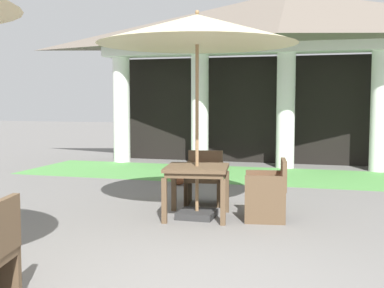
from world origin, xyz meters
name	(u,v)px	position (x,y,z in m)	size (l,w,h in m)	color
background_pavilion	(287,35)	(0.00, 8.66, 3.22)	(9.85, 2.72, 4.23)	white
lawn_strip	(278,176)	(0.00, 7.12, 0.00)	(11.65, 2.65, 0.01)	#519347
patio_table_near_foreground	(197,173)	(-0.65, 2.91, 0.63)	(0.99, 0.99, 0.74)	brown
patio_umbrella_near_foreground	(197,31)	(-0.65, 2.91, 2.61)	(2.77, 2.77, 2.90)	#2D2D2D
patio_chair_near_foreground_east	(268,191)	(0.32, 3.06, 0.40)	(0.64, 0.68, 0.84)	brown
patio_chair_near_foreground_north	(204,179)	(-0.81, 3.88, 0.40)	(0.66, 0.62, 0.84)	brown
terracotta_urn	(178,175)	(-1.74, 5.45, 0.19)	(0.34, 0.34, 0.45)	brown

